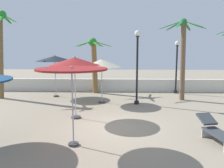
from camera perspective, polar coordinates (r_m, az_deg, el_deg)
The scene contains 12 objects.
ground_plane at distance 10.02m, azimuth -0.64°, elevation -10.48°, with size 56.00×56.00×0.00m, color gray.
boundary_wall at distance 18.20m, azimuth 0.64°, elevation -0.30°, with size 25.20×0.30×0.96m, color silver.
patio_umbrella_1 at distance 16.42m, azimuth -13.69°, elevation 5.98°, with size 2.55×2.55×2.86m.
patio_umbrella_2 at distance 14.13m, azimuth -2.50°, elevation 5.01°, with size 2.31×2.31×2.70m.
patio_umbrella_3 at distance 7.79m, azimuth -9.71°, elevation 2.84°, with size 2.34×2.34×2.72m.
patio_umbrella_4 at distance 11.01m, azimuth -9.02°, elevation 5.33°, with size 2.34×2.34×2.94m.
palm_tree_0 at distance 15.56m, azimuth 16.78°, elevation 8.00°, with size 3.05×2.73×5.14m.
palm_tree_1 at distance 17.03m, azimuth -25.31°, elevation 8.15°, with size 1.85×1.90×5.70m.
palm_tree_3 at distance 17.50m, azimuth -4.42°, elevation 6.16°, with size 2.74×2.62×4.08m.
lamp_post_1 at distance 17.90m, azimuth 15.38°, elevation 5.01°, with size 0.34×0.34×3.84m.
lamp_post_2 at distance 13.83m, azimuth 6.12°, elevation 5.46°, with size 0.35×0.35×4.32m.
lounge_chair_0 at distance 9.24m, azimuth 23.81°, elevation -10.24°, with size 0.92×1.91×0.81m.
Camera 1 is at (0.46, -9.47, 3.26)m, focal length 37.77 mm.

